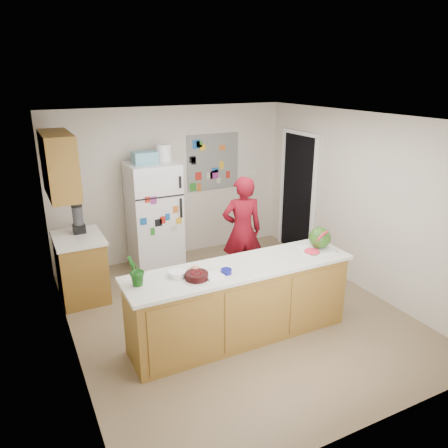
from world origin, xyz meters
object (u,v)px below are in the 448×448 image
refrigerator (154,217)px  cherry_bowl (197,276)px  watermelon (320,238)px  person (242,231)px

refrigerator → cherry_bowl: refrigerator is taller
refrigerator → watermelon: size_ratio=6.33×
person → watermelon: bearing=121.3°
refrigerator → cherry_bowl: (-0.32, -2.46, 0.11)m
refrigerator → watermelon: (1.36, -2.36, 0.22)m
refrigerator → watermelon: bearing=-60.0°
person → cherry_bowl: (-1.29, -1.34, 0.14)m
person → watermelon: 1.34m
refrigerator → person: 1.47m
watermelon → refrigerator: bearing=120.0°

